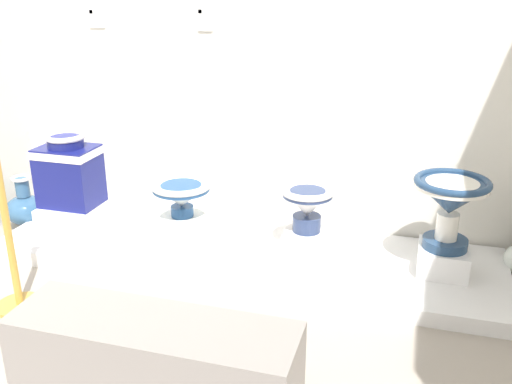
% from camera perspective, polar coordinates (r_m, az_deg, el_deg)
% --- Properties ---
extents(wall_back, '(3.93, 0.06, 2.86)m').
position_cam_1_polar(wall_back, '(3.78, 1.06, 16.41)').
color(wall_back, silver).
rests_on(wall_back, ground_plane).
extents(display_platform, '(3.18, 0.90, 0.09)m').
position_cam_1_polar(display_platform, '(3.68, -1.15, -6.16)').
color(display_platform, white).
rests_on(display_platform, ground_plane).
extents(plinth_block_central_ornate, '(0.37, 0.39, 0.18)m').
position_cam_1_polar(plinth_block_central_ornate, '(4.09, -17.56, -2.28)').
color(plinth_block_central_ornate, white).
rests_on(plinth_block_central_ornate, display_platform).
extents(antique_toilet_central_ornate, '(0.38, 0.29, 0.49)m').
position_cam_1_polar(antique_toilet_central_ornate, '(3.98, -18.07, 2.14)').
color(antique_toilet_central_ornate, navy).
rests_on(antique_toilet_central_ornate, plinth_block_central_ornate).
extents(plinth_block_slender_white, '(0.34, 0.31, 0.15)m').
position_cam_1_polar(plinth_block_slender_white, '(3.71, -7.22, -4.06)').
color(plinth_block_slender_white, white).
rests_on(plinth_block_slender_white, display_platform).
extents(antique_toilet_slender_white, '(0.37, 0.37, 0.28)m').
position_cam_1_polar(antique_toilet_slender_white, '(3.62, -7.40, -0.41)').
color(antique_toilet_slender_white, white).
rests_on(antique_toilet_slender_white, plinth_block_slender_white).
extents(plinth_block_rightmost, '(0.31, 0.36, 0.07)m').
position_cam_1_polar(plinth_block_rightmost, '(3.64, 4.97, -5.17)').
color(plinth_block_rightmost, white).
rests_on(plinth_block_rightmost, display_platform).
extents(antique_toilet_rightmost, '(0.33, 0.33, 0.34)m').
position_cam_1_polar(antique_toilet_rightmost, '(3.53, 5.10, -1.46)').
color(antique_toilet_rightmost, white).
rests_on(antique_toilet_rightmost, plinth_block_rightmost).
extents(plinth_block_broad_patterned, '(0.28, 0.29, 0.16)m').
position_cam_1_polar(plinth_block_broad_patterned, '(3.52, 18.03, -6.38)').
color(plinth_block_broad_patterned, white).
rests_on(plinth_block_broad_patterned, display_platform).
extents(antique_toilet_broad_patterned, '(0.42, 0.42, 0.42)m').
position_cam_1_polar(antique_toilet_broad_patterned, '(3.37, 18.73, -0.65)').
color(antique_toilet_broad_patterned, navy).
rests_on(antique_toilet_broad_patterned, plinth_block_broad_patterned).
extents(info_placard_first, '(0.12, 0.01, 0.13)m').
position_cam_1_polar(info_placard_first, '(4.22, -15.55, 16.32)').
color(info_placard_first, white).
extents(info_placard_second, '(0.10, 0.01, 0.15)m').
position_cam_1_polar(info_placard_second, '(3.87, -5.08, 16.75)').
color(info_placard_second, white).
extents(decorative_vase_spare, '(0.28, 0.28, 0.39)m').
position_cam_1_polar(decorative_vase_spare, '(4.44, -21.90, -1.48)').
color(decorative_vase_spare, white).
rests_on(decorative_vase_spare, ground_plane).
extents(stanchion_post_near_left, '(0.25, 0.25, 1.03)m').
position_cam_1_polar(stanchion_post_near_left, '(3.33, -23.04, -5.95)').
color(stanchion_post_near_left, gold).
rests_on(stanchion_post_near_left, ground_plane).
extents(museum_bench, '(1.20, 0.36, 0.40)m').
position_cam_1_polar(museum_bench, '(2.52, -9.99, -16.38)').
color(museum_bench, gray).
rests_on(museum_bench, ground_plane).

